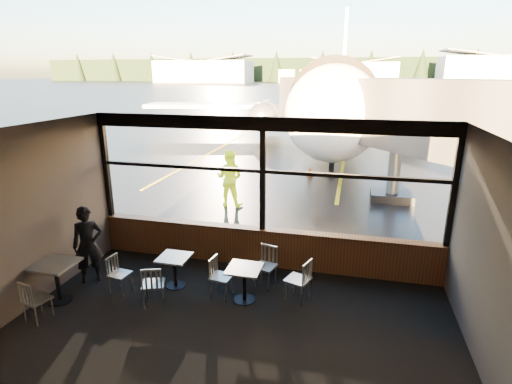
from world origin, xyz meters
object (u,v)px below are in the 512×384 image
at_px(cafe_table_near, 244,284).
at_px(chair_left_s, 37,300).
at_px(chair_near_n, 265,267).
at_px(cone_nose, 309,171).
at_px(jet_bridge, 406,138).
at_px(cafe_table_left, 58,282).
at_px(chair_near_e, 298,280).
at_px(ground_crew, 229,178).
at_px(airliner, 342,59).
at_px(passenger, 88,245).
at_px(chair_mid_w, 120,275).
at_px(cafe_table_mid, 175,271).
at_px(chair_near_w, 222,277).
at_px(chair_mid_s, 153,284).

height_order(cafe_table_near, chair_left_s, chair_left_s).
xyz_separation_m(chair_near_n, cone_nose, (-0.16, 9.84, -0.23)).
relative_size(chair_near_n, cone_nose, 2.04).
height_order(jet_bridge, chair_near_n, jet_bridge).
distance_m(cafe_table_left, chair_near_e, 4.77).
relative_size(chair_near_e, chair_near_n, 1.04).
bearing_deg(ground_crew, airliner, -95.41).
bearing_deg(chair_near_e, chair_near_n, 79.56).
relative_size(chair_near_e, passenger, 0.54).
distance_m(cafe_table_near, chair_mid_w, 2.61).
distance_m(chair_mid_w, passenger, 1.04).
relative_size(chair_near_e, chair_left_s, 1.09).
bearing_deg(cafe_table_mid, passenger, -173.74).
relative_size(chair_near_w, cone_nose, 1.96).
distance_m(cafe_table_mid, passenger, 1.97).
xyz_separation_m(chair_near_n, chair_left_s, (-3.78, -2.21, -0.02)).
bearing_deg(cafe_table_left, passenger, 82.36).
bearing_deg(passenger, chair_left_s, -127.19).
distance_m(airliner, chair_mid_w, 23.41).
distance_m(airliner, chair_near_n, 22.22).
distance_m(chair_mid_s, chair_left_s, 2.07).
distance_m(chair_mid_s, chair_mid_w, 0.93).
height_order(cafe_table_left, chair_near_n, chair_near_n).
xyz_separation_m(cafe_table_left, chair_near_e, (4.63, 1.13, 0.04)).
bearing_deg(cone_nose, passenger, -108.84).
xyz_separation_m(cafe_table_mid, chair_near_e, (2.61, 0.05, 0.11)).
bearing_deg(chair_near_e, chair_near_w, 116.18).
bearing_deg(cafe_table_near, chair_mid_s, -162.11).
relative_size(cafe_table_near, chair_left_s, 0.86).
height_order(chair_near_e, chair_mid_s, chair_near_e).
xyz_separation_m(cafe_table_left, chair_near_n, (3.87, 1.56, 0.03)).
distance_m(chair_near_n, ground_crew, 5.62).
height_order(chair_near_e, ground_crew, ground_crew).
relative_size(cafe_table_mid, chair_left_s, 0.82).
height_order(airliner, cafe_table_near, airliner).
height_order(chair_near_n, ground_crew, ground_crew).
height_order(chair_near_n, chair_left_s, chair_near_n).
distance_m(jet_bridge, cone_nose, 5.32).
height_order(airliner, chair_mid_w, airliner).
height_order(chair_mid_w, cone_nose, chair_mid_w).
xyz_separation_m(jet_bridge, cafe_table_left, (-7.20, -7.99, -1.92)).
distance_m(chair_near_n, passenger, 3.84).
distance_m(cafe_table_near, passenger, 3.51).
relative_size(cafe_table_mid, chair_near_w, 0.82).
bearing_deg(chair_mid_s, passenger, 143.12).
distance_m(cafe_table_near, cafe_table_mid, 1.60).
bearing_deg(chair_mid_s, chair_near_n, 11.48).
distance_m(cafe_table_near, cafe_table_left, 3.71).
height_order(jet_bridge, ground_crew, jet_bridge).
bearing_deg(passenger, chair_mid_s, -52.74).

